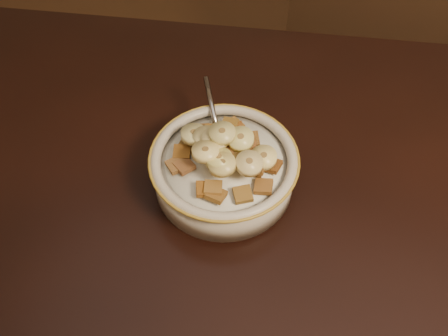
# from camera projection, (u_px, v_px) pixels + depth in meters

# --- Properties ---
(table) EXTENTS (1.41, 0.92, 0.04)m
(table) POSITION_uv_depth(u_px,v_px,m) (381.00, 309.00, 0.54)
(table) COLOR black
(table) RESTS_ON floor
(chair) EXTENTS (0.49, 0.49, 0.94)m
(chair) POSITION_uv_depth(u_px,v_px,m) (373.00, 110.00, 1.09)
(chair) COLOR #321F13
(chair) RESTS_ON floor
(cereal_bowl) EXTENTS (0.17, 0.17, 0.04)m
(cereal_bowl) POSITION_uv_depth(u_px,v_px,m) (224.00, 173.00, 0.61)
(cereal_bowl) COLOR beige
(cereal_bowl) RESTS_ON table
(milk) EXTENTS (0.14, 0.14, 0.00)m
(milk) POSITION_uv_depth(u_px,v_px,m) (224.00, 162.00, 0.59)
(milk) COLOR white
(milk) RESTS_ON cereal_bowl
(spoon) EXTENTS (0.04, 0.05, 0.01)m
(spoon) POSITION_uv_depth(u_px,v_px,m) (220.00, 143.00, 0.60)
(spoon) COLOR #949497
(spoon) RESTS_ON cereal_bowl
(cereal_square_0) EXTENTS (0.02, 0.02, 0.01)m
(cereal_square_0) POSITION_uv_depth(u_px,v_px,m) (247.00, 149.00, 0.58)
(cereal_square_0) COLOR brown
(cereal_square_0) RESTS_ON milk
(cereal_square_1) EXTENTS (0.03, 0.03, 0.01)m
(cereal_square_1) POSITION_uv_depth(u_px,v_px,m) (233.00, 143.00, 0.58)
(cereal_square_1) COLOR brown
(cereal_square_1) RESTS_ON milk
(cereal_square_2) EXTENTS (0.03, 0.03, 0.01)m
(cereal_square_2) POSITION_uv_depth(u_px,v_px,m) (272.00, 165.00, 0.58)
(cereal_square_2) COLOR brown
(cereal_square_2) RESTS_ON milk
(cereal_square_3) EXTENTS (0.03, 0.03, 0.01)m
(cereal_square_3) POSITION_uv_depth(u_px,v_px,m) (216.00, 195.00, 0.55)
(cereal_square_3) COLOR brown
(cereal_square_3) RESTS_ON milk
(cereal_square_4) EXTENTS (0.02, 0.02, 0.01)m
(cereal_square_4) POSITION_uv_depth(u_px,v_px,m) (205.00, 189.00, 0.56)
(cereal_square_4) COLOR #955C19
(cereal_square_4) RESTS_ON milk
(cereal_square_5) EXTENTS (0.03, 0.03, 0.01)m
(cereal_square_5) POSITION_uv_depth(u_px,v_px,m) (214.00, 146.00, 0.58)
(cereal_square_5) COLOR brown
(cereal_square_5) RESTS_ON milk
(cereal_square_6) EXTENTS (0.03, 0.03, 0.01)m
(cereal_square_6) POSITION_uv_depth(u_px,v_px,m) (184.00, 166.00, 0.58)
(cereal_square_6) COLOR brown
(cereal_square_6) RESTS_ON milk
(cereal_square_7) EXTENTS (0.02, 0.02, 0.01)m
(cereal_square_7) POSITION_uv_depth(u_px,v_px,m) (256.00, 168.00, 0.57)
(cereal_square_7) COLOR brown
(cereal_square_7) RESTS_ON milk
(cereal_square_8) EXTENTS (0.03, 0.03, 0.01)m
(cereal_square_8) POSITION_uv_depth(u_px,v_px,m) (248.00, 152.00, 0.58)
(cereal_square_8) COLOR brown
(cereal_square_8) RESTS_ON milk
(cereal_square_9) EXTENTS (0.02, 0.02, 0.01)m
(cereal_square_9) POSITION_uv_depth(u_px,v_px,m) (187.00, 146.00, 0.60)
(cereal_square_9) COLOR brown
(cereal_square_9) RESTS_ON milk
(cereal_square_10) EXTENTS (0.03, 0.03, 0.01)m
(cereal_square_10) POSITION_uv_depth(u_px,v_px,m) (243.00, 194.00, 0.55)
(cereal_square_10) COLOR brown
(cereal_square_10) RESTS_ON milk
(cereal_square_11) EXTENTS (0.02, 0.02, 0.01)m
(cereal_square_11) POSITION_uv_depth(u_px,v_px,m) (235.00, 128.00, 0.61)
(cereal_square_11) COLOR #985220
(cereal_square_11) RESTS_ON milk
(cereal_square_12) EXTENTS (0.03, 0.03, 0.01)m
(cereal_square_12) POSITION_uv_depth(u_px,v_px,m) (203.00, 131.00, 0.61)
(cereal_square_12) COLOR brown
(cereal_square_12) RESTS_ON milk
(cereal_square_13) EXTENTS (0.03, 0.03, 0.01)m
(cereal_square_13) POSITION_uv_depth(u_px,v_px,m) (234.00, 125.00, 0.62)
(cereal_square_13) COLOR brown
(cereal_square_13) RESTS_ON milk
(cereal_square_14) EXTENTS (0.02, 0.02, 0.01)m
(cereal_square_14) POSITION_uv_depth(u_px,v_px,m) (264.00, 187.00, 0.56)
(cereal_square_14) COLOR brown
(cereal_square_14) RESTS_ON milk
(cereal_square_15) EXTENTS (0.03, 0.03, 0.01)m
(cereal_square_15) POSITION_uv_depth(u_px,v_px,m) (213.00, 141.00, 0.59)
(cereal_square_15) COLOR olive
(cereal_square_15) RESTS_ON milk
(cereal_square_16) EXTENTS (0.02, 0.02, 0.01)m
(cereal_square_16) POSITION_uv_depth(u_px,v_px,m) (232.00, 155.00, 0.57)
(cereal_square_16) COLOR brown
(cereal_square_16) RESTS_ON milk
(cereal_square_17) EXTENTS (0.02, 0.02, 0.01)m
(cereal_square_17) POSITION_uv_depth(u_px,v_px,m) (230.00, 125.00, 0.62)
(cereal_square_17) COLOR brown
(cereal_square_17) RESTS_ON milk
(cereal_square_18) EXTENTS (0.02, 0.02, 0.01)m
(cereal_square_18) POSITION_uv_depth(u_px,v_px,m) (182.00, 152.00, 0.59)
(cereal_square_18) COLOR #8D5618
(cereal_square_18) RESTS_ON milk
(cereal_square_19) EXTENTS (0.02, 0.03, 0.01)m
(cereal_square_19) POSITION_uv_depth(u_px,v_px,m) (251.00, 140.00, 0.60)
(cereal_square_19) COLOR olive
(cereal_square_19) RESTS_ON milk
(cereal_square_20) EXTENTS (0.03, 0.03, 0.01)m
(cereal_square_20) POSITION_uv_depth(u_px,v_px,m) (176.00, 165.00, 0.58)
(cereal_square_20) COLOR olive
(cereal_square_20) RESTS_ON milk
(cereal_square_21) EXTENTS (0.02, 0.02, 0.01)m
(cereal_square_21) POSITION_uv_depth(u_px,v_px,m) (239.00, 154.00, 0.57)
(cereal_square_21) COLOR olive
(cereal_square_21) RESTS_ON milk
(cereal_square_22) EXTENTS (0.03, 0.03, 0.01)m
(cereal_square_22) POSITION_uv_depth(u_px,v_px,m) (236.00, 136.00, 0.60)
(cereal_square_22) COLOR brown
(cereal_square_22) RESTS_ON milk
(cereal_square_23) EXTENTS (0.02, 0.02, 0.01)m
(cereal_square_23) POSITION_uv_depth(u_px,v_px,m) (213.00, 188.00, 0.55)
(cereal_square_23) COLOR brown
(cereal_square_23) RESTS_ON milk
(cereal_square_24) EXTENTS (0.02, 0.02, 0.01)m
(cereal_square_24) POSITION_uv_depth(u_px,v_px,m) (256.00, 168.00, 0.57)
(cereal_square_24) COLOR olive
(cereal_square_24) RESTS_ON milk
(cereal_square_25) EXTENTS (0.03, 0.03, 0.01)m
(cereal_square_25) POSITION_uv_depth(u_px,v_px,m) (240.00, 138.00, 0.60)
(cereal_square_25) COLOR brown
(cereal_square_25) RESTS_ON milk
(cereal_square_26) EXTENTS (0.02, 0.02, 0.01)m
(cereal_square_26) POSITION_uv_depth(u_px,v_px,m) (213.00, 131.00, 0.61)
(cereal_square_26) COLOR #95651A
(cereal_square_26) RESTS_ON milk
(banana_slice_0) EXTENTS (0.04, 0.04, 0.01)m
(banana_slice_0) POSITION_uv_depth(u_px,v_px,m) (218.00, 159.00, 0.56)
(banana_slice_0) COLOR #EDE177
(banana_slice_0) RESTS_ON milk
(banana_slice_1) EXTENTS (0.03, 0.03, 0.01)m
(banana_slice_1) POSITION_uv_depth(u_px,v_px,m) (241.00, 139.00, 0.57)
(banana_slice_1) COLOR #D1C86E
(banana_slice_1) RESTS_ON milk
(banana_slice_2) EXTENTS (0.03, 0.03, 0.01)m
(banana_slice_2) POSITION_uv_depth(u_px,v_px,m) (205.00, 152.00, 0.56)
(banana_slice_2) COLOR #FEDC7F
(banana_slice_2) RESTS_ON milk
(banana_slice_3) EXTENTS (0.04, 0.04, 0.01)m
(banana_slice_3) POSITION_uv_depth(u_px,v_px,m) (215.00, 139.00, 0.57)
(banana_slice_3) COLOR #D2C187
(banana_slice_3) RESTS_ON milk
(banana_slice_4) EXTENTS (0.04, 0.04, 0.01)m
(banana_slice_4) POSITION_uv_depth(u_px,v_px,m) (222.00, 165.00, 0.55)
(banana_slice_4) COLOR #E6D37A
(banana_slice_4) RESTS_ON milk
(banana_slice_5) EXTENTS (0.03, 0.03, 0.01)m
(banana_slice_5) POSITION_uv_depth(u_px,v_px,m) (249.00, 163.00, 0.55)
(banana_slice_5) COLOR #EFD185
(banana_slice_5) RESTS_ON milk
(banana_slice_6) EXTENTS (0.04, 0.04, 0.01)m
(banana_slice_6) POSITION_uv_depth(u_px,v_px,m) (264.00, 158.00, 0.57)
(banana_slice_6) COLOR #F9D87E
(banana_slice_6) RESTS_ON milk
(banana_slice_7) EXTENTS (0.03, 0.03, 0.01)m
(banana_slice_7) POSITION_uv_depth(u_px,v_px,m) (194.00, 134.00, 0.59)
(banana_slice_7) COLOR beige
(banana_slice_7) RESTS_ON milk
(banana_slice_8) EXTENTS (0.04, 0.04, 0.01)m
(banana_slice_8) POSITION_uv_depth(u_px,v_px,m) (222.00, 133.00, 0.57)
(banana_slice_8) COLOR beige
(banana_slice_8) RESTS_ON milk
(banana_slice_9) EXTENTS (0.04, 0.04, 0.01)m
(banana_slice_9) POSITION_uv_depth(u_px,v_px,m) (206.00, 137.00, 0.58)
(banana_slice_9) COLOR #FBDF8C
(banana_slice_9) RESTS_ON milk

